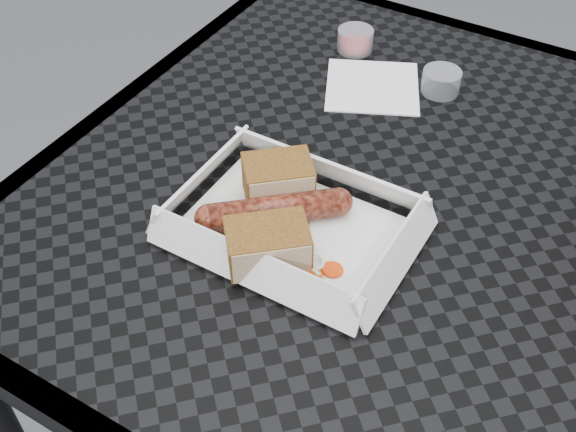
% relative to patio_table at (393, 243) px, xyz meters
% --- Properties ---
extents(patio_table, '(0.80, 0.80, 0.74)m').
position_rel_patio_table_xyz_m(patio_table, '(0.00, 0.00, 0.00)').
color(patio_table, black).
rests_on(patio_table, ground).
extents(food_tray, '(0.22, 0.15, 0.00)m').
position_rel_patio_table_xyz_m(food_tray, '(-0.08, -0.11, 0.08)').
color(food_tray, white).
rests_on(food_tray, patio_table).
extents(bratwurst, '(0.14, 0.12, 0.03)m').
position_rel_patio_table_xyz_m(bratwurst, '(-0.10, -0.11, 0.10)').
color(bratwurst, maroon).
rests_on(bratwurst, food_tray).
extents(bread_near, '(0.09, 0.09, 0.05)m').
position_rel_patio_table_xyz_m(bread_near, '(-0.12, -0.07, 0.10)').
color(bread_near, brown).
rests_on(bread_near, food_tray).
extents(bread_far, '(0.10, 0.09, 0.04)m').
position_rel_patio_table_xyz_m(bread_far, '(-0.08, -0.16, 0.10)').
color(bread_far, brown).
rests_on(bread_far, food_tray).
extents(veg_garnish, '(0.03, 0.03, 0.00)m').
position_rel_patio_table_xyz_m(veg_garnish, '(-0.02, -0.14, 0.08)').
color(veg_garnish, '#E7390A').
rests_on(veg_garnish, food_tray).
extents(napkin, '(0.16, 0.16, 0.00)m').
position_rel_patio_table_xyz_m(napkin, '(-0.12, 0.18, 0.08)').
color(napkin, white).
rests_on(napkin, patio_table).
extents(condiment_cup_sauce, '(0.05, 0.05, 0.03)m').
position_rel_patio_table_xyz_m(condiment_cup_sauce, '(-0.18, 0.25, 0.09)').
color(condiment_cup_sauce, maroon).
rests_on(condiment_cup_sauce, patio_table).
extents(condiment_cup_empty, '(0.05, 0.05, 0.03)m').
position_rel_patio_table_xyz_m(condiment_cup_empty, '(-0.04, 0.21, 0.09)').
color(condiment_cup_empty, silver).
rests_on(condiment_cup_empty, patio_table).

